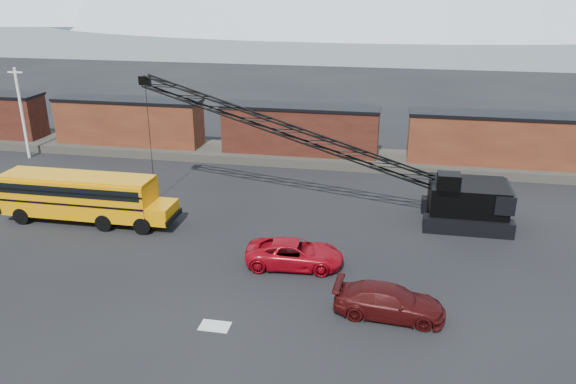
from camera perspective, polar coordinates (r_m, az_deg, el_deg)
name	(u,v)px	position (r m, az deg, el deg)	size (l,w,h in m)	color
ground	(229,282)	(30.13, -5.99, -9.10)	(160.00, 160.00, 0.00)	black
gravel_berm	(300,156)	(49.79, 1.23, 3.69)	(120.00, 5.00, 0.70)	#4A463D
boxcar_west_near	(129,121)	(54.09, -15.82, 6.94)	(13.70, 3.10, 4.17)	#4D2016
boxcar_mid	(300,129)	(49.13, 1.25, 6.38)	(13.70, 3.10, 4.17)	#4E2016
boxcar_east_near	(492,139)	(49.14, 20.05, 5.12)	(13.70, 3.10, 4.17)	#4D2016
utility_pole	(22,112)	(54.61, -25.43, 7.34)	(1.40, 0.24, 8.00)	silver
snow_patch	(215,326)	(26.77, -7.44, -13.35)	(1.40, 0.90, 0.02)	silver
school_bus	(84,196)	(38.77, -20.01, -0.39)	(11.65, 2.65, 3.19)	orange
red_pickup	(295,254)	(31.23, 0.68, -6.28)	(2.49, 5.39, 1.50)	#A90815
maroon_suv	(389,301)	(27.33, 10.26, -10.89)	(2.13, 5.23, 1.52)	#400B0C
crawler_crane	(326,146)	(37.05, 3.92, 4.72)	(24.85, 4.20, 9.15)	black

